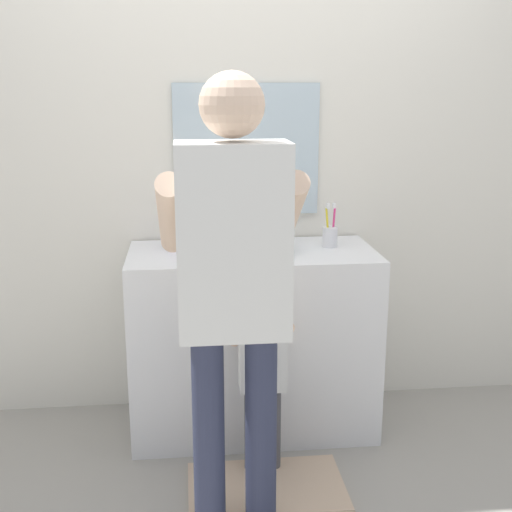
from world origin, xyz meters
The scene contains 10 objects.
ground_plane centered at (0.00, 0.00, 0.00)m, with size 14.00×14.00×0.00m, color #9E998E.
back_wall centered at (0.00, 0.62, 1.35)m, with size 4.40×0.10×2.70m.
vanity_cabinet centered at (0.00, 0.30, 0.44)m, with size 1.13×0.54×0.87m, color white.
sink_basin centered at (0.00, 0.28, 0.93)m, with size 0.38×0.38×0.11m.
faucet centered at (0.00, 0.51, 0.95)m, with size 0.18×0.14×0.18m.
toothbrush_cup centered at (0.37, 0.35, 0.93)m, with size 0.07×0.07×0.21m.
soap_bottle centered at (-0.35, 0.36, 0.94)m, with size 0.06×0.06×0.17m.
bath_mat centered at (0.00, -0.25, 0.01)m, with size 0.64×0.40×0.02m, color #CCAD8E.
child_toddler centered at (0.00, -0.10, 0.50)m, with size 0.26×0.26×0.84m.
adult_parent centered at (-0.14, -0.43, 1.00)m, with size 0.51×0.54×1.66m.
Camera 1 is at (-0.30, -2.64, 1.61)m, focal length 46.73 mm.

